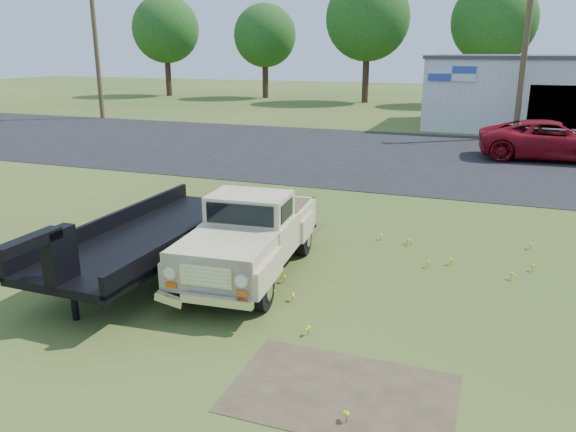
# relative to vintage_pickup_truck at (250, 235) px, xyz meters

# --- Properties ---
(ground) EXTENTS (140.00, 140.00, 0.00)m
(ground) POSITION_rel_vintage_pickup_truck_xyz_m (1.35, -0.37, -0.87)
(ground) COLOR #364F19
(ground) RESTS_ON ground
(asphalt_lot) EXTENTS (90.00, 14.00, 0.02)m
(asphalt_lot) POSITION_rel_vintage_pickup_truck_xyz_m (1.35, 14.63, -0.87)
(asphalt_lot) COLOR black
(asphalt_lot) RESTS_ON ground
(dirt_patch_a) EXTENTS (3.00, 2.00, 0.01)m
(dirt_patch_a) POSITION_rel_vintage_pickup_truck_xyz_m (2.85, -3.37, -0.87)
(dirt_patch_a) COLOR #433524
(dirt_patch_a) RESTS_ON ground
(dirt_patch_b) EXTENTS (2.20, 1.60, 0.01)m
(dirt_patch_b) POSITION_rel_vintage_pickup_truck_xyz_m (-0.65, 3.13, -0.87)
(dirt_patch_b) COLOR #433524
(dirt_patch_b) RESTS_ON ground
(commercial_building) EXTENTS (14.20, 8.20, 4.15)m
(commercial_building) POSITION_rel_vintage_pickup_truck_xyz_m (7.35, 26.62, 1.23)
(commercial_building) COLOR #B9B9B4
(commercial_building) RESTS_ON ground
(utility_pole_west) EXTENTS (1.60, 0.30, 9.00)m
(utility_pole_west) POSITION_rel_vintage_pickup_truck_xyz_m (-20.65, 21.63, 3.73)
(utility_pole_west) COLOR #443520
(utility_pole_west) RESTS_ON ground
(utility_pole_mid) EXTENTS (1.60, 0.30, 9.00)m
(utility_pole_mid) POSITION_rel_vintage_pickup_truck_xyz_m (5.35, 21.63, 3.73)
(utility_pole_mid) COLOR #443520
(utility_pole_mid) RESTS_ON ground
(treeline_a) EXTENTS (6.40, 6.40, 9.52)m
(treeline_a) POSITION_rel_vintage_pickup_truck_xyz_m (-26.65, 39.63, 5.43)
(treeline_a) COLOR #352218
(treeline_a) RESTS_ON ground
(treeline_b) EXTENTS (5.76, 5.76, 8.57)m
(treeline_b) POSITION_rel_vintage_pickup_truck_xyz_m (-16.65, 40.63, 4.80)
(treeline_b) COLOR #352218
(treeline_b) RESTS_ON ground
(treeline_c) EXTENTS (7.04, 7.04, 10.47)m
(treeline_c) POSITION_rel_vintage_pickup_truck_xyz_m (-6.65, 39.13, 6.07)
(treeline_c) COLOR #352218
(treeline_c) RESTS_ON ground
(treeline_d) EXTENTS (6.72, 6.72, 10.00)m
(treeline_d) POSITION_rel_vintage_pickup_truck_xyz_m (3.35, 40.13, 5.75)
(treeline_d) COLOR #352218
(treeline_d) RESTS_ON ground
(vintage_pickup_truck) EXTENTS (2.25, 4.93, 1.74)m
(vintage_pickup_truck) POSITION_rel_vintage_pickup_truck_xyz_m (0.00, 0.00, 0.00)
(vintage_pickup_truck) COLOR #C3B383
(vintage_pickup_truck) RESTS_ON ground
(flatbed_trailer) EXTENTS (2.20, 6.47, 1.76)m
(flatbed_trailer) POSITION_rel_vintage_pickup_truck_xyz_m (-2.00, -0.43, 0.01)
(flatbed_trailer) COLOR black
(flatbed_trailer) RESTS_ON ground
(red_pickup) EXTENTS (6.01, 3.12, 1.62)m
(red_pickup) POSITION_rel_vintage_pickup_truck_xyz_m (6.65, 15.90, -0.06)
(red_pickup) COLOR maroon
(red_pickup) RESTS_ON ground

